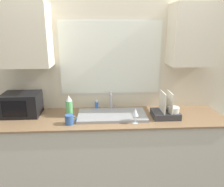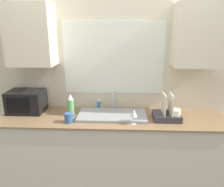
{
  "view_description": "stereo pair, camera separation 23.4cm",
  "coord_description": "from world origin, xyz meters",
  "views": [
    {
      "loc": [
        -0.13,
        -1.96,
        1.88
      ],
      "look_at": [
        -0.0,
        0.28,
        1.22
      ],
      "focal_mm": 35.0,
      "sensor_mm": 36.0,
      "label": 1
    },
    {
      "loc": [
        0.1,
        -1.96,
        1.88
      ],
      "look_at": [
        -0.0,
        0.28,
        1.22
      ],
      "focal_mm": 35.0,
      "sensor_mm": 36.0,
      "label": 2
    }
  ],
  "objects": [
    {
      "name": "countertop",
      "position": [
        0.0,
        0.31,
        0.47
      ],
      "size": [
        2.52,
        0.65,
        0.94
      ],
      "color": "beige",
      "rests_on": "ground_plane"
    },
    {
      "name": "wall_back",
      "position": [
        0.0,
        0.61,
        1.4
      ],
      "size": [
        6.0,
        0.38,
        2.6
      ],
      "color": "beige",
      "rests_on": "ground_plane"
    },
    {
      "name": "sink_basin",
      "position": [
        -0.0,
        0.31,
        0.95
      ],
      "size": [
        0.76,
        0.39,
        0.03
      ],
      "color": "gray",
      "rests_on": "countertop"
    },
    {
      "name": "faucet",
      "position": [
        0.0,
        0.52,
        1.07
      ],
      "size": [
        0.08,
        0.15,
        0.23
      ],
      "color": "#B7B7BC",
      "rests_on": "countertop"
    },
    {
      "name": "microwave",
      "position": [
        -1.02,
        0.42,
        1.07
      ],
      "size": [
        0.4,
        0.31,
        0.26
      ],
      "color": "black",
      "rests_on": "countertop"
    },
    {
      "name": "dish_rack",
      "position": [
        0.6,
        0.26,
        1.01
      ],
      "size": [
        0.29,
        0.25,
        0.29
      ],
      "color": "#333338",
      "rests_on": "countertop"
    },
    {
      "name": "spray_bottle",
      "position": [
        -0.48,
        0.34,
        1.06
      ],
      "size": [
        0.07,
        0.07,
        0.25
      ],
      "color": "#59B266",
      "rests_on": "countertop"
    },
    {
      "name": "soap_bottle",
      "position": [
        -0.17,
        0.52,
        1.0
      ],
      "size": [
        0.04,
        0.04,
        0.13
      ],
      "color": "blue",
      "rests_on": "countertop"
    },
    {
      "name": "mug_near_sink",
      "position": [
        -0.45,
        0.13,
        0.99
      ],
      "size": [
        0.12,
        0.09,
        0.1
      ],
      "color": "#335999",
      "rests_on": "countertop"
    },
    {
      "name": "wine_glass",
      "position": [
        0.23,
        0.12,
        1.06
      ],
      "size": [
        0.07,
        0.07,
        0.16
      ],
      "color": "silver",
      "rests_on": "countertop"
    }
  ]
}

